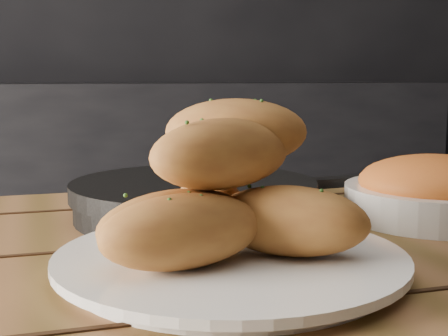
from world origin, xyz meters
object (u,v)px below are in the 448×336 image
(bowl, at_px, (436,191))
(skillet, at_px, (195,198))
(bread_rolls, at_px, (220,195))
(plate, at_px, (231,262))

(bowl, bearing_deg, skillet, 161.44)
(skillet, bearing_deg, bread_rolls, -99.00)
(skillet, xyz_separation_m, bowl, (0.28, -0.09, 0.01))
(skillet, bearing_deg, plate, -96.52)
(plate, bearing_deg, bread_rolls, 178.80)
(plate, distance_m, bread_rolls, 0.06)
(skillet, distance_m, bowl, 0.29)
(plate, bearing_deg, bowl, 23.16)
(skillet, bearing_deg, bowl, -18.56)
(plate, xyz_separation_m, skillet, (0.03, 0.22, 0.01))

